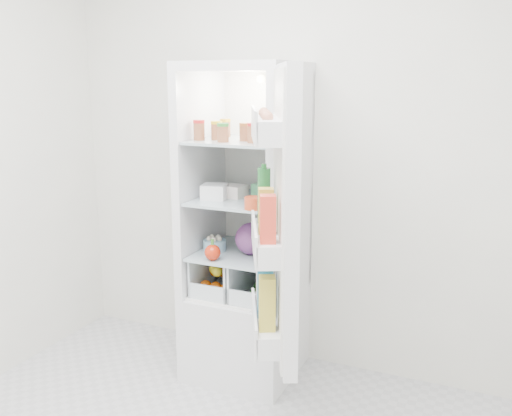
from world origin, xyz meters
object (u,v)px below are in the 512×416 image
at_px(refrigerator, 249,262).
at_px(fridge_door, 279,222).
at_px(red_cabbage, 251,239).
at_px(mushroom_bowl, 215,245).

distance_m(refrigerator, fridge_door, 0.86).
relative_size(red_cabbage, mushroom_bowl, 1.38).
bearing_deg(red_cabbage, mushroom_bowl, -174.78).
bearing_deg(refrigerator, fridge_door, -54.45).
height_order(red_cabbage, mushroom_bowl, red_cabbage).
height_order(red_cabbage, fridge_door, fridge_door).
bearing_deg(refrigerator, mushroom_bowl, -146.68).
xyz_separation_m(red_cabbage, mushroom_bowl, (-0.22, -0.02, -0.06)).
relative_size(refrigerator, mushroom_bowl, 13.77).
height_order(mushroom_bowl, fridge_door, fridge_door).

